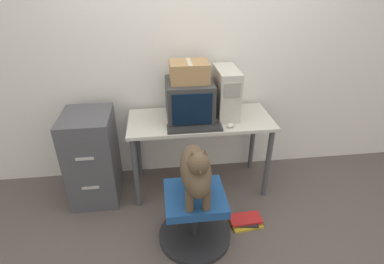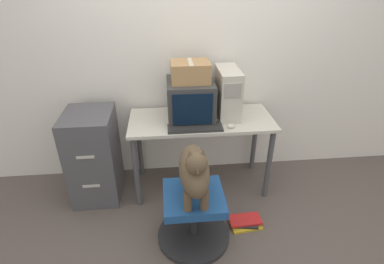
{
  "view_description": "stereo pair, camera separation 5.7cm",
  "coord_description": "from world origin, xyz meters",
  "px_view_note": "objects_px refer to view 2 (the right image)",
  "views": [
    {
      "loc": [
        -0.38,
        -2.17,
        1.98
      ],
      "look_at": [
        -0.12,
        -0.05,
        0.81
      ],
      "focal_mm": 28.0,
      "sensor_mm": 36.0,
      "label": 1
    },
    {
      "loc": [
        -0.32,
        -2.17,
        1.98
      ],
      "look_at": [
        -0.12,
        -0.05,
        0.81
      ],
      "focal_mm": 28.0,
      "sensor_mm": 36.0,
      "label": 2
    }
  ],
  "objects_px": {
    "filing_cabinet": "(94,156)",
    "book_stack_floor": "(245,222)",
    "dog": "(194,170)",
    "office_chair": "(194,217)",
    "crt_monitor": "(190,100)",
    "keyboard": "(195,128)",
    "pc_tower": "(227,93)",
    "cardboard_box": "(190,72)"
  },
  "relations": [
    {
      "from": "keyboard",
      "to": "filing_cabinet",
      "type": "distance_m",
      "value": 1.01
    },
    {
      "from": "crt_monitor",
      "to": "office_chair",
      "type": "xyz_separation_m",
      "value": [
        -0.04,
        -0.72,
        -0.72
      ]
    },
    {
      "from": "crt_monitor",
      "to": "book_stack_floor",
      "type": "height_order",
      "value": "crt_monitor"
    },
    {
      "from": "pc_tower",
      "to": "dog",
      "type": "height_order",
      "value": "pc_tower"
    },
    {
      "from": "filing_cabinet",
      "to": "book_stack_floor",
      "type": "xyz_separation_m",
      "value": [
        1.34,
        -0.56,
        -0.41
      ]
    },
    {
      "from": "crt_monitor",
      "to": "filing_cabinet",
      "type": "distance_m",
      "value": 1.05
    },
    {
      "from": "dog",
      "to": "office_chair",
      "type": "bearing_deg",
      "value": 90.0
    },
    {
      "from": "filing_cabinet",
      "to": "book_stack_floor",
      "type": "height_order",
      "value": "filing_cabinet"
    },
    {
      "from": "pc_tower",
      "to": "filing_cabinet",
      "type": "height_order",
      "value": "pc_tower"
    },
    {
      "from": "keyboard",
      "to": "office_chair",
      "type": "height_order",
      "value": "keyboard"
    },
    {
      "from": "pc_tower",
      "to": "crt_monitor",
      "type": "bearing_deg",
      "value": -173.52
    },
    {
      "from": "crt_monitor",
      "to": "book_stack_floor",
      "type": "distance_m",
      "value": 1.18
    },
    {
      "from": "dog",
      "to": "filing_cabinet",
      "type": "relative_size",
      "value": 0.6
    },
    {
      "from": "keyboard",
      "to": "book_stack_floor",
      "type": "relative_size",
      "value": 1.66
    },
    {
      "from": "pc_tower",
      "to": "filing_cabinet",
      "type": "bearing_deg",
      "value": -175.37
    },
    {
      "from": "dog",
      "to": "filing_cabinet",
      "type": "bearing_deg",
      "value": 141.66
    },
    {
      "from": "pc_tower",
      "to": "cardboard_box",
      "type": "relative_size",
      "value": 1.34
    },
    {
      "from": "office_chair",
      "to": "cardboard_box",
      "type": "xyz_separation_m",
      "value": [
        0.04,
        0.72,
        0.98
      ]
    },
    {
      "from": "keyboard",
      "to": "filing_cabinet",
      "type": "relative_size",
      "value": 0.54
    },
    {
      "from": "pc_tower",
      "to": "keyboard",
      "type": "relative_size",
      "value": 0.93
    },
    {
      "from": "office_chair",
      "to": "filing_cabinet",
      "type": "height_order",
      "value": "filing_cabinet"
    },
    {
      "from": "keyboard",
      "to": "book_stack_floor",
      "type": "distance_m",
      "value": 0.94
    },
    {
      "from": "filing_cabinet",
      "to": "office_chair",
      "type": "bearing_deg",
      "value": -36.74
    },
    {
      "from": "book_stack_floor",
      "to": "crt_monitor",
      "type": "bearing_deg",
      "value": 124.35
    },
    {
      "from": "dog",
      "to": "filing_cabinet",
      "type": "distance_m",
      "value": 1.15
    },
    {
      "from": "pc_tower",
      "to": "keyboard",
      "type": "bearing_deg",
      "value": -141.02
    },
    {
      "from": "dog",
      "to": "book_stack_floor",
      "type": "height_order",
      "value": "dog"
    },
    {
      "from": "book_stack_floor",
      "to": "keyboard",
      "type": "bearing_deg",
      "value": 135.6
    },
    {
      "from": "pc_tower",
      "to": "cardboard_box",
      "type": "distance_m",
      "value": 0.41
    },
    {
      "from": "crt_monitor",
      "to": "dog",
      "type": "relative_size",
      "value": 0.81
    },
    {
      "from": "filing_cabinet",
      "to": "cardboard_box",
      "type": "distance_m",
      "value": 1.2
    },
    {
      "from": "keyboard",
      "to": "dog",
      "type": "bearing_deg",
      "value": -96.6
    },
    {
      "from": "dog",
      "to": "cardboard_box",
      "type": "xyz_separation_m",
      "value": [
        0.04,
        0.76,
        0.49
      ]
    },
    {
      "from": "pc_tower",
      "to": "book_stack_floor",
      "type": "relative_size",
      "value": 1.55
    },
    {
      "from": "cardboard_box",
      "to": "book_stack_floor",
      "type": "relative_size",
      "value": 1.16
    },
    {
      "from": "office_chair",
      "to": "book_stack_floor",
      "type": "height_order",
      "value": "office_chair"
    },
    {
      "from": "keyboard",
      "to": "book_stack_floor",
      "type": "xyz_separation_m",
      "value": [
        0.4,
        -0.4,
        -0.75
      ]
    },
    {
      "from": "office_chair",
      "to": "book_stack_floor",
      "type": "bearing_deg",
      "value": 11.56
    },
    {
      "from": "keyboard",
      "to": "cardboard_box",
      "type": "distance_m",
      "value": 0.48
    },
    {
      "from": "office_chair",
      "to": "dog",
      "type": "bearing_deg",
      "value": -90.0
    },
    {
      "from": "cardboard_box",
      "to": "office_chair",
      "type": "bearing_deg",
      "value": -93.33
    },
    {
      "from": "crt_monitor",
      "to": "filing_cabinet",
      "type": "xyz_separation_m",
      "value": [
        -0.92,
        -0.06,
        -0.5
      ]
    }
  ]
}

